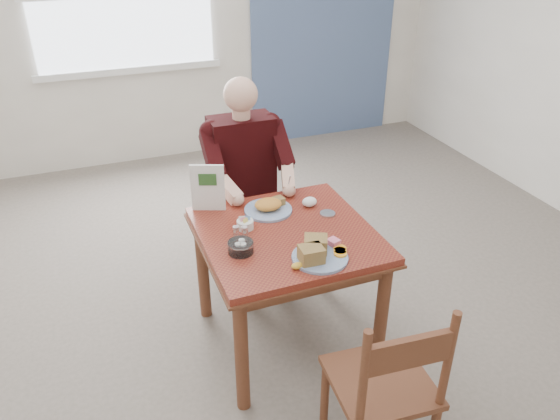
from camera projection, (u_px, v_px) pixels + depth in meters
name	position (u px, v px, depth m)	size (l,w,h in m)	color
floor	(286.00, 338.00, 3.27)	(6.00, 6.00, 0.00)	#625A4F
wall_back	(167.00, 14.00, 5.04)	(5.50, 5.50, 0.00)	white
accent_panel	(325.00, 4.00, 5.52)	(1.60, 0.02, 2.80)	#4D638F
lemon_wedge	(297.00, 266.00, 2.60)	(0.06, 0.04, 0.03)	gold
napkin	(309.00, 202.00, 3.14)	(0.09, 0.07, 0.06)	white
metal_dish	(328.00, 214.00, 3.06)	(0.09, 0.09, 0.01)	silver
table	(287.00, 249.00, 2.96)	(0.92, 0.92, 0.75)	maroon
chair_far	(243.00, 208.00, 3.69)	(0.42, 0.42, 0.95)	brown
chair_near	(386.00, 388.00, 2.32)	(0.45, 0.45, 0.95)	brown
diner	(246.00, 169.00, 3.45)	(0.53, 0.56, 1.39)	gray
near_plate	(317.00, 252.00, 2.67)	(0.33, 0.33, 0.09)	white
far_plate	(269.00, 207.00, 3.09)	(0.31, 0.31, 0.07)	white
caddy	(245.00, 224.00, 2.92)	(0.10, 0.10, 0.07)	white
shakers	(240.00, 233.00, 2.82)	(0.09, 0.06, 0.08)	white
creamer	(241.00, 247.00, 2.72)	(0.17, 0.17, 0.06)	white
menu	(208.00, 188.00, 3.05)	(0.18, 0.08, 0.28)	white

